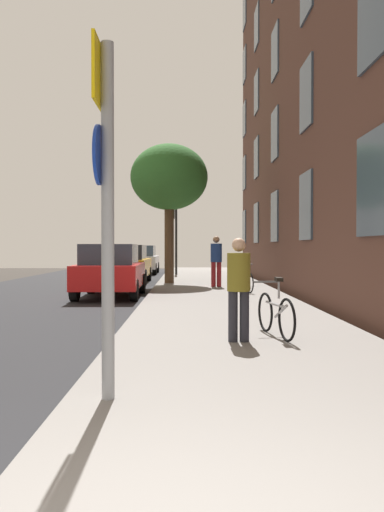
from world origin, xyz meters
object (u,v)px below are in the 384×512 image
traffic_light (174,225)px  bicycle_0 (276,313)px  car_0 (111,270)px  car_2 (141,259)px  car_1 (127,263)px  pedestrian_0 (239,282)px  pedestrian_1 (216,258)px  sign_post (105,189)px  tree_near (169,178)px  bicycle_1 (245,281)px  bicycle_2 (247,277)px

traffic_light → bicycle_0: bearing=-83.8°
car_0 → car_2: same height
car_0 → car_1: size_ratio=0.91×
car_0 → pedestrian_0: bearing=-69.1°
pedestrian_1 → sign_post: bearing=-97.6°
tree_near → bicycle_1: bearing=-59.0°
car_0 → sign_post: bearing=-82.0°
bicycle_1 → bicycle_2: 2.29m
bicycle_1 → pedestrian_0: bearing=-97.0°
bicycle_2 → pedestrian_1: size_ratio=0.92×
sign_post → car_1: (-1.76, 17.30, -1.24)m
bicycle_2 → car_2: bearing=113.5°
traffic_light → car_2: size_ratio=0.94×
pedestrian_1 → car_1: size_ratio=0.41×
bicycle_2 → tree_near: bearing=146.0°
pedestrian_1 → car_2: size_ratio=0.45×
bicycle_0 → pedestrian_1: bearing=91.9°
traffic_light → pedestrian_0: 19.55m
pedestrian_1 → traffic_light: bearing=101.3°
car_2 → sign_post: bearing=-85.8°
pedestrian_0 → car_1: 14.76m
tree_near → car_2: 9.95m
sign_post → pedestrian_1: (1.84, 13.77, -0.93)m
traffic_light → pedestrian_0: bearing=-85.8°
tree_near → bicycle_2: (2.88, -1.95, -3.80)m
tree_near → pedestrian_1: bearing=-48.6°
sign_post → bicycle_0: 4.31m
car_2 → bicycle_0: bearing=-79.4°
pedestrian_1 → car_0: (-3.40, -2.74, -0.31)m
traffic_light → sign_post: bearing=-90.3°
traffic_light → pedestrian_0: (1.42, -19.43, -1.67)m
bicycle_0 → pedestrian_0: pedestrian_0 is taller
bicycle_0 → pedestrian_1: (-0.34, 10.42, 0.67)m
bicycle_2 → pedestrian_0: bearing=-97.4°
car_0 → car_1: (-0.21, 6.27, 0.00)m
sign_post → pedestrian_1: bearing=82.4°
bicycle_0 → pedestrian_1: size_ratio=0.88×
pedestrian_0 → pedestrian_1: 10.86m
bicycle_1 → car_1: size_ratio=0.36×
bicycle_1 → traffic_light: bearing=103.0°
car_1 → pedestrian_1: bearing=-44.4°
bicycle_0 → pedestrian_0: size_ratio=1.02×
sign_post → tree_near: size_ratio=0.61×
pedestrian_0 → car_2: (-3.40, 21.99, -0.17)m
bicycle_0 → car_2: (-4.03, 21.55, 0.35)m
pedestrian_0 → bicycle_2: bearing=82.6°
pedestrian_1 → car_1: pedestrian_1 is taller
car_1 → car_2: size_ratio=1.09×
bicycle_2 → car_0: car_0 is taller
tree_near → car_1: tree_near is taller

